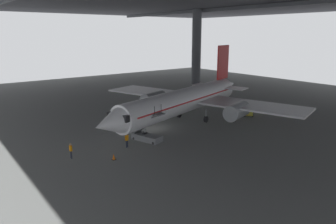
# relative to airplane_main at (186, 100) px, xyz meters

# --- Properties ---
(ground_plane) EXTENTS (110.00, 110.00, 0.00)m
(ground_plane) POSITION_rel_airplane_main_xyz_m (0.37, -5.31, -3.24)
(ground_plane) COLOR slate
(airplane_main) EXTENTS (31.39, 31.75, 10.32)m
(airplane_main) POSITION_rel_airplane_main_xyz_m (0.00, 0.00, 0.00)
(airplane_main) COLOR white
(airplane_main) RESTS_ON ground_plane
(boarding_stairs) EXTENTS (4.20, 2.49, 4.42)m
(boarding_stairs) POSITION_rel_airplane_main_xyz_m (3.10, -8.50, -2.53)
(boarding_stairs) COLOR slate
(boarding_stairs) RESTS_ON ground_plane
(crew_worker_near_nose) EXTENTS (0.55, 0.24, 1.61)m
(crew_worker_near_nose) POSITION_rel_airplane_main_xyz_m (3.02, -17.64, -2.33)
(crew_worker_near_nose) COLOR #232838
(crew_worker_near_nose) RESTS_ON ground_plane
(crew_worker_by_stairs) EXTENTS (0.33, 0.52, 1.61)m
(crew_worker_by_stairs) POSITION_rel_airplane_main_xyz_m (3.63, -11.57, -2.32)
(crew_worker_by_stairs) COLOR #232838
(crew_worker_by_stairs) RESTS_ON ground_plane
(traffic_cone_orange) EXTENTS (0.36, 0.36, 0.60)m
(traffic_cone_orange) POSITION_rel_airplane_main_xyz_m (5.89, -14.40, -2.95)
(traffic_cone_orange) COLOR black
(traffic_cone_orange) RESTS_ON ground_plane
(baggage_tug) EXTENTS (2.29, 2.48, 0.90)m
(baggage_tug) POSITION_rel_airplane_main_xyz_m (2.86, 10.25, -2.71)
(baggage_tug) COLOR yellow
(baggage_tug) RESTS_ON ground_plane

